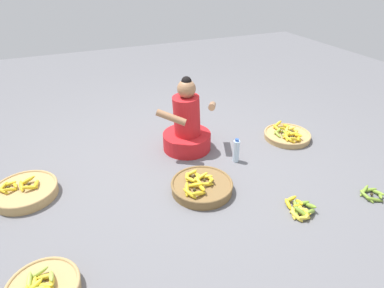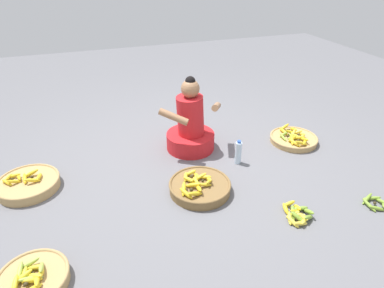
# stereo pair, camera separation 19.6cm
# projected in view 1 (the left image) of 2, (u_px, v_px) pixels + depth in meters

# --- Properties ---
(ground_plane) EXTENTS (10.00, 10.00, 0.00)m
(ground_plane) POSITION_uv_depth(u_px,v_px,m) (184.00, 165.00, 3.40)
(ground_plane) COLOR slate
(vendor_woman_front) EXTENTS (0.74, 0.52, 0.82)m
(vendor_woman_front) POSITION_uv_depth(u_px,v_px,m) (187.00, 127.00, 3.56)
(vendor_woman_front) COLOR red
(vendor_woman_front) RESTS_ON ground
(banana_basket_mid_right) EXTENTS (0.53, 0.53, 0.14)m
(banana_basket_mid_right) POSITION_uv_depth(u_px,v_px,m) (287.00, 135.00, 3.86)
(banana_basket_mid_right) COLOR tan
(banana_basket_mid_right) RESTS_ON ground
(banana_basket_front_left) EXTENTS (0.56, 0.56, 0.16)m
(banana_basket_front_left) POSITION_uv_depth(u_px,v_px,m) (202.00, 186.00, 3.00)
(banana_basket_front_left) COLOR brown
(banana_basket_front_left) RESTS_ON ground
(banana_basket_front_right) EXTENTS (0.56, 0.56, 0.15)m
(banana_basket_front_right) POSITION_uv_depth(u_px,v_px,m) (25.00, 191.00, 2.94)
(banana_basket_front_right) COLOR tan
(banana_basket_front_right) RESTS_ON ground
(loose_bananas_front_center) EXTENTS (0.26, 0.30, 0.10)m
(loose_bananas_front_center) POSITION_uv_depth(u_px,v_px,m) (300.00, 209.00, 2.77)
(loose_bananas_front_center) COLOR olive
(loose_bananas_front_center) RESTS_ON ground
(loose_bananas_near_vendor) EXTENTS (0.22, 0.22, 0.08)m
(loose_bananas_near_vendor) POSITION_uv_depth(u_px,v_px,m) (372.00, 194.00, 2.95)
(loose_bananas_near_vendor) COLOR olive
(loose_bananas_near_vendor) RESTS_ON ground
(water_bottle) EXTENTS (0.07, 0.07, 0.26)m
(water_bottle) POSITION_uv_depth(u_px,v_px,m) (236.00, 151.00, 3.40)
(water_bottle) COLOR silver
(water_bottle) RESTS_ON ground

